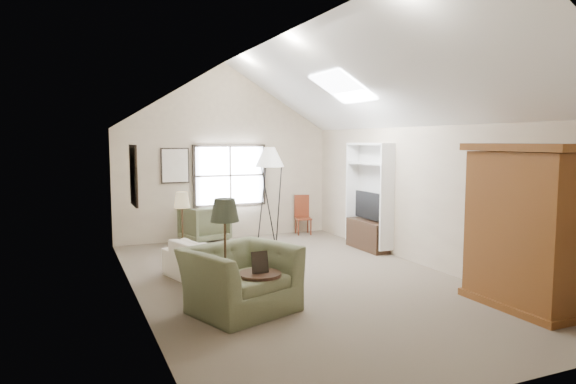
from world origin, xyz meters
name	(u,v)px	position (x,y,z in m)	size (l,w,h in m)	color
room_shell	(298,78)	(0.00, 0.00, 3.21)	(5.01, 8.01, 4.00)	brown
window	(230,175)	(0.10, 3.96, 1.45)	(1.72, 0.08, 1.42)	black
skylight	(343,87)	(1.30, 0.90, 3.22)	(0.80, 1.20, 0.52)	white
wall_art	(156,170)	(-1.88, 1.94, 1.73)	(1.97, 3.71, 0.88)	black
armoire	(522,227)	(2.18, -2.40, 1.10)	(0.60, 1.50, 2.20)	brown
tv_alcove	(369,194)	(2.34, 1.60, 1.15)	(0.32, 1.30, 2.10)	white
media_console	(367,235)	(2.32, 1.60, 0.30)	(0.34, 1.18, 0.60)	#382316
tv_panel	(368,205)	(2.32, 1.60, 0.92)	(0.05, 0.90, 0.55)	black
sofa	(218,264)	(-1.22, 0.32, 0.32)	(2.21, 0.87, 0.65)	beige
armchair_near	(241,279)	(-1.30, -1.02, 0.43)	(1.32, 1.15, 0.86)	#686D4C
armchair_far	(204,224)	(-0.59, 3.70, 0.41)	(0.89, 0.91, 0.83)	#565F43
coffee_table	(242,264)	(-0.76, 0.54, 0.23)	(0.90, 0.50, 0.46)	#3C2218
bowl	(242,248)	(-0.76, 0.54, 0.49)	(0.22, 0.22, 0.05)	#3E2719
side_table	(260,294)	(-1.12, -1.28, 0.28)	(0.55, 0.55, 0.55)	#361E16
side_chair	(303,215)	(1.84, 3.70, 0.47)	(0.36, 0.36, 0.94)	brown
tripod_lamp	(270,194)	(0.71, 3.04, 1.07)	(0.62, 0.62, 2.15)	silver
dark_lamp	(225,256)	(-1.52, -1.08, 0.77)	(0.37, 0.37, 1.54)	black
tan_lamp	(183,230)	(-1.52, 1.52, 0.69)	(0.28, 0.28, 1.39)	tan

